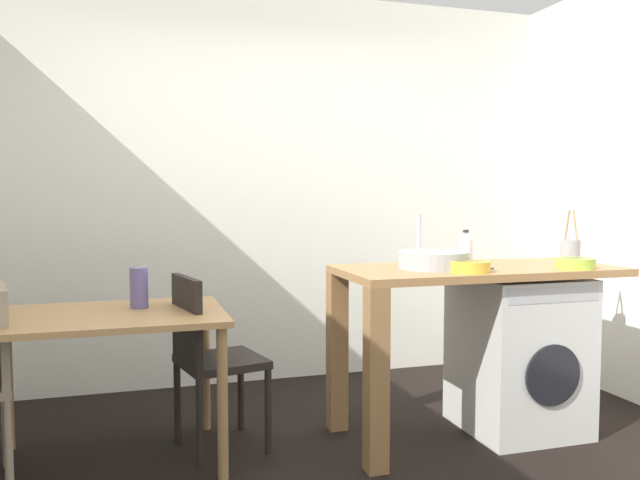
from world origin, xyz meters
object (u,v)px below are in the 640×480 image
mixing_bowl (470,266)px  vase (139,288)px  chair_opposite (207,352)px  bottle_tall_green (466,248)px  washing_machine (518,353)px  utensil_crock (570,250)px  dining_table (108,333)px  colander (575,263)px

mixing_bowl → vase: size_ratio=0.99×
chair_opposite → bottle_tall_green: 1.53m
washing_machine → utensil_crock: bearing=8.1°
dining_table → chair_opposite: (0.48, 0.03, -0.14)m
washing_machine → colander: bearing=-49.3°
dining_table → mixing_bowl: 1.80m
dining_table → washing_machine: 2.18m
chair_opposite → bottle_tall_green: size_ratio=4.73×
utensil_crock → dining_table: bearing=177.3°
washing_machine → utensil_crock: 0.67m
dining_table → colander: 2.40m
washing_machine → mixing_bowl: 0.70m
bottle_tall_green → utensil_crock: utensil_crock is taller
bottle_tall_green → vase: (-1.77, 0.11, -0.16)m
bottle_tall_green → vase: 1.78m
dining_table → colander: (2.35, -0.39, 0.31)m
vase → bottle_tall_green: bearing=-3.4°
chair_opposite → utensil_crock: (2.05, -0.15, 0.48)m
washing_machine → vase: (-2.01, 0.27, 0.41)m
bottle_tall_green → utensil_crock: bearing=-10.3°
dining_table → colander: colander is taller
utensil_crock → mixing_bowl: bearing=-162.5°
chair_opposite → mixing_bowl: size_ratio=4.43×
bottle_tall_green → colander: bottle_tall_green is taller
dining_table → bottle_tall_green: size_ratio=5.78×
chair_opposite → washing_machine: 1.70m
mixing_bowl → utensil_crock: (0.79, 0.25, 0.04)m
utensil_crock → vase: 2.40m
washing_machine → dining_table: bearing=175.5°
utensil_crock → colander: size_ratio=1.50×
chair_opposite → dining_table: bearing=-98.7°
bottle_tall_green → vase: bearing=176.6°
chair_opposite → utensil_crock: 2.12m
dining_table → colander: bearing=-9.4°
dining_table → utensil_crock: (2.53, -0.12, 0.35)m
chair_opposite → colander: bearing=64.6°
washing_machine → mixing_bowl: mixing_bowl is taller
dining_table → bottle_tall_green: (1.92, -0.01, 0.36)m
dining_table → vase: vase is taller
colander → dining_table: bearing=170.6°
mixing_bowl → chair_opposite: bearing=162.3°
mixing_bowl → utensil_crock: 0.83m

